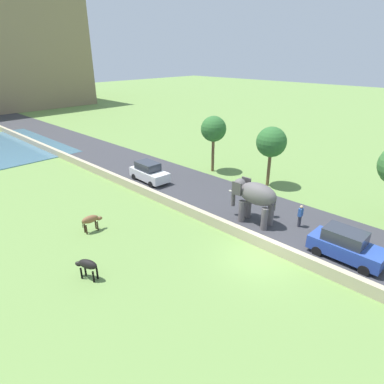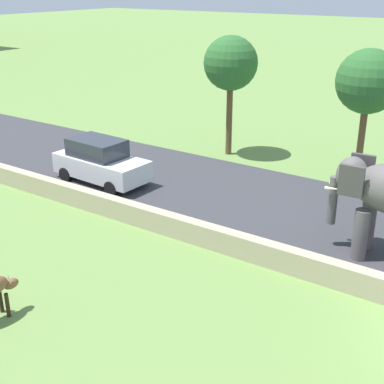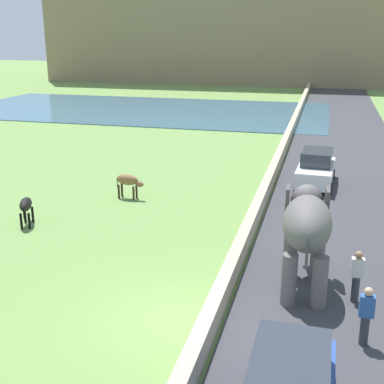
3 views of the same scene
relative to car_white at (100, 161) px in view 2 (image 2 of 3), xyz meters
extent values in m
cube|color=#38383D|center=(1.57, 6.04, -0.87)|extent=(7.00, 120.00, 0.06)
cylinder|color=#605B5B|center=(-0.47, -10.66, -0.10)|extent=(0.44, 0.44, 1.60)
cylinder|color=#605B5B|center=(0.36, -10.61, -0.10)|extent=(0.44, 0.44, 1.60)
ellipsoid|color=#605B5B|center=(-0.09, -10.10, 1.53)|extent=(1.05, 0.96, 1.10)
cube|color=#484444|center=(-0.68, -10.27, 1.56)|extent=(0.16, 0.71, 0.90)
cube|color=#484444|center=(0.52, -10.20, 1.56)|extent=(0.16, 0.71, 0.90)
cylinder|color=#605B5B|center=(-0.11, -9.63, 0.64)|extent=(0.28, 0.28, 1.50)
cone|color=silver|center=(-0.33, -9.71, 1.09)|extent=(0.15, 0.56, 0.17)
cone|color=silver|center=(0.11, -9.68, 1.09)|extent=(0.15, 0.56, 0.17)
cube|color=white|center=(0.00, -0.06, -0.20)|extent=(1.89, 4.08, 0.80)
cube|color=#2D333D|center=(0.01, 0.14, 0.55)|extent=(1.55, 2.27, 0.70)
cylinder|color=black|center=(0.74, -1.39, -0.60)|extent=(0.21, 0.61, 0.60)
cylinder|color=black|center=(-0.87, -1.31, -0.60)|extent=(0.21, 0.61, 0.60)
cylinder|color=black|center=(0.87, 1.20, -0.60)|extent=(0.21, 0.61, 0.60)
cylinder|color=black|center=(-0.75, 1.28, -0.60)|extent=(0.21, 0.61, 0.60)
cylinder|color=#302014|center=(-8.04, -4.22, -0.57)|extent=(0.10, 0.10, 0.65)
cylinder|color=#302014|center=(-8.07, -4.52, -0.57)|extent=(0.10, 0.10, 0.65)
ellipsoid|color=brown|center=(-7.81, -4.40, -0.15)|extent=(0.42, 0.28, 0.26)
cone|color=beige|center=(-7.80, -4.31, 0.02)|extent=(0.04, 0.04, 0.12)
cone|color=beige|center=(-7.82, -4.49, 0.02)|extent=(0.04, 0.04, 0.12)
cylinder|color=brown|center=(6.19, -2.30, 0.79)|extent=(0.28, 0.28, 3.37)
sphere|color=#2D662D|center=(6.19, -2.30, 3.32)|extent=(2.42, 2.42, 2.42)
cylinder|color=brown|center=(6.69, -8.30, 0.62)|extent=(0.28, 0.28, 3.04)
sphere|color=#2D662D|center=(6.69, -8.30, 3.04)|extent=(2.57, 2.57, 2.57)
camera|label=1|loc=(-17.38, -22.20, 10.07)|focal=30.57mm
camera|label=2|loc=(-14.54, -14.36, 6.78)|focal=49.51mm
camera|label=3|loc=(0.29, -25.74, 6.65)|focal=48.06mm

